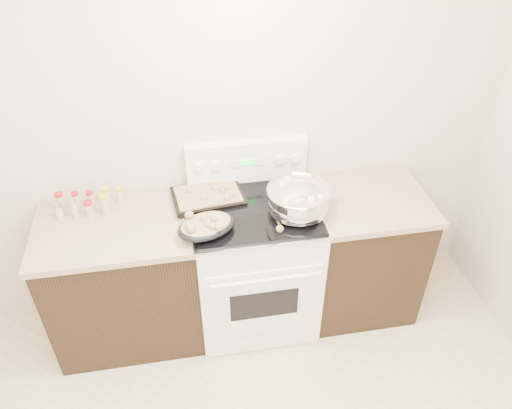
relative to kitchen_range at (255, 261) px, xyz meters
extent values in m
cube|color=beige|center=(-0.35, 0.35, 0.86)|extent=(4.00, 0.05, 2.70)
cube|color=black|center=(-0.83, 0.01, -0.05)|extent=(0.90, 0.64, 0.88)
cube|color=brown|center=(-0.83, 0.01, 0.41)|extent=(0.93, 0.67, 0.04)
cube|color=black|center=(0.73, 0.01, -0.05)|extent=(0.70, 0.64, 0.88)
cube|color=brown|center=(0.73, 0.01, 0.41)|extent=(0.73, 0.67, 0.04)
cube|color=white|center=(0.00, 0.00, -0.03)|extent=(0.76, 0.66, 0.92)
cube|color=white|center=(0.00, -0.34, -0.04)|extent=(0.70, 0.01, 0.55)
cube|color=black|center=(0.00, -0.35, -0.04)|extent=(0.42, 0.01, 0.22)
cylinder|color=white|center=(0.00, -0.38, 0.21)|extent=(0.65, 0.02, 0.02)
cube|color=white|center=(0.00, -0.34, -0.41)|extent=(0.70, 0.01, 0.14)
cube|color=silver|center=(0.00, 0.00, 0.44)|extent=(0.78, 0.68, 0.01)
cube|color=black|center=(0.00, 0.00, 0.45)|extent=(0.74, 0.64, 0.01)
cube|color=white|center=(0.00, 0.29, 0.59)|extent=(0.76, 0.07, 0.28)
cylinder|color=white|center=(-0.30, 0.24, 0.61)|extent=(0.06, 0.02, 0.06)
cylinder|color=white|center=(-0.20, 0.24, 0.61)|extent=(0.06, 0.02, 0.06)
cylinder|color=white|center=(0.20, 0.24, 0.61)|extent=(0.06, 0.02, 0.06)
cylinder|color=white|center=(0.30, 0.24, 0.61)|extent=(0.06, 0.02, 0.06)
cube|color=#19E533|center=(0.00, 0.25, 0.61)|extent=(0.09, 0.00, 0.04)
cube|color=silver|center=(-0.08, 0.25, 0.61)|extent=(0.05, 0.00, 0.05)
cube|color=silver|center=(0.08, 0.25, 0.61)|extent=(0.05, 0.00, 0.05)
ellipsoid|color=silver|center=(0.24, -0.10, 0.53)|extent=(0.44, 0.44, 0.22)
cylinder|color=silver|center=(0.24, -0.10, 0.46)|extent=(0.20, 0.20, 0.01)
torus|color=silver|center=(0.24, -0.10, 0.61)|extent=(0.37, 0.37, 0.02)
cylinder|color=silver|center=(0.24, -0.10, 0.55)|extent=(0.35, 0.35, 0.12)
cylinder|color=brown|center=(0.24, -0.10, 0.60)|extent=(0.33, 0.33, 0.00)
cube|color=#F8E6B7|center=(0.23, -0.19, 0.61)|extent=(0.04, 0.04, 0.03)
cube|color=#F8E6B7|center=(0.20, 0.03, 0.61)|extent=(0.04, 0.04, 0.03)
cube|color=#F8E6B7|center=(0.30, -0.08, 0.61)|extent=(0.03, 0.03, 0.02)
cube|color=#F8E6B7|center=(0.24, -0.05, 0.61)|extent=(0.03, 0.03, 0.02)
cube|color=#F8E6B7|center=(0.29, -0.19, 0.61)|extent=(0.03, 0.03, 0.03)
cube|color=#F8E6B7|center=(0.19, -0.03, 0.61)|extent=(0.03, 0.03, 0.02)
cube|color=#F8E6B7|center=(0.35, -0.18, 0.61)|extent=(0.04, 0.04, 0.03)
cube|color=#F8E6B7|center=(0.27, -0.11, 0.61)|extent=(0.03, 0.03, 0.02)
cube|color=#F8E6B7|center=(0.32, -0.11, 0.61)|extent=(0.04, 0.04, 0.02)
cube|color=#F8E6B7|center=(0.16, -0.05, 0.61)|extent=(0.04, 0.04, 0.03)
cube|color=#F8E6B7|center=(0.29, -0.13, 0.61)|extent=(0.04, 0.04, 0.03)
cube|color=#F8E6B7|center=(0.15, -0.18, 0.61)|extent=(0.04, 0.04, 0.03)
cube|color=#F8E6B7|center=(0.20, 0.00, 0.61)|extent=(0.03, 0.03, 0.03)
cube|color=#F8E6B7|center=(0.18, -0.07, 0.61)|extent=(0.04, 0.04, 0.03)
cube|color=#F8E6B7|center=(0.16, -0.01, 0.61)|extent=(0.04, 0.04, 0.03)
cube|color=#F8E6B7|center=(0.29, -0.20, 0.61)|extent=(0.05, 0.05, 0.03)
ellipsoid|color=black|center=(-0.31, -0.18, 0.49)|extent=(0.39, 0.33, 0.08)
ellipsoid|color=#A58658|center=(-0.31, -0.18, 0.51)|extent=(0.35, 0.29, 0.06)
sphere|color=#A58658|center=(-0.39, -0.25, 0.54)|extent=(0.05, 0.05, 0.05)
sphere|color=#A58658|center=(-0.40, -0.22, 0.54)|extent=(0.04, 0.04, 0.04)
sphere|color=#A58658|center=(-0.28, -0.24, 0.54)|extent=(0.04, 0.04, 0.04)
sphere|color=#A58658|center=(-0.26, -0.18, 0.54)|extent=(0.04, 0.04, 0.04)
sphere|color=#A58658|center=(-0.30, -0.22, 0.54)|extent=(0.04, 0.04, 0.04)
sphere|color=#A58658|center=(-0.24, -0.26, 0.54)|extent=(0.04, 0.04, 0.04)
sphere|color=#A58658|center=(-0.39, -0.13, 0.54)|extent=(0.05, 0.05, 0.05)
sphere|color=#A58658|center=(-0.31, -0.17, 0.54)|extent=(0.05, 0.05, 0.05)
cube|color=black|center=(-0.27, 0.14, 0.46)|extent=(0.46, 0.34, 0.02)
cube|color=#A58658|center=(-0.27, 0.14, 0.48)|extent=(0.41, 0.30, 0.02)
sphere|color=#A58658|center=(-0.16, 0.06, 0.49)|extent=(0.04, 0.04, 0.04)
sphere|color=#A58658|center=(-0.19, 0.18, 0.49)|extent=(0.04, 0.04, 0.04)
sphere|color=#A58658|center=(-0.11, 0.09, 0.49)|extent=(0.04, 0.04, 0.04)
sphere|color=#A58658|center=(-0.20, 0.05, 0.49)|extent=(0.05, 0.05, 0.05)
sphere|color=#A58658|center=(-0.29, 0.09, 0.49)|extent=(0.04, 0.04, 0.04)
sphere|color=#A58658|center=(-0.37, 0.18, 0.49)|extent=(0.04, 0.04, 0.04)
sphere|color=#A58658|center=(-0.17, 0.14, 0.49)|extent=(0.04, 0.04, 0.04)
sphere|color=#A58658|center=(-0.14, 0.17, 0.49)|extent=(0.04, 0.04, 0.04)
sphere|color=#A58658|center=(-0.22, 0.18, 0.49)|extent=(0.04, 0.04, 0.04)
sphere|color=#A58658|center=(-0.20, 0.18, 0.49)|extent=(0.04, 0.04, 0.04)
cylinder|color=olive|center=(0.11, -0.13, 0.46)|extent=(0.02, 0.24, 0.01)
sphere|color=olive|center=(0.10, -0.24, 0.47)|extent=(0.04, 0.04, 0.04)
sphere|color=#7CA1B9|center=(0.33, -0.14, 0.48)|extent=(0.08, 0.08, 0.08)
cylinder|color=#7CA1B9|center=(0.42, -0.08, 0.51)|extent=(0.22, 0.16, 0.07)
cylinder|color=#BFB28C|center=(-1.14, 0.20, 0.48)|extent=(0.04, 0.04, 0.11)
cylinder|color=#B21414|center=(-1.14, 0.20, 0.55)|extent=(0.05, 0.05, 0.02)
cylinder|color=#BFB28C|center=(-1.05, 0.20, 0.48)|extent=(0.04, 0.04, 0.10)
cylinder|color=#B21414|center=(-1.05, 0.20, 0.54)|extent=(0.04, 0.04, 0.02)
cylinder|color=#BFB28C|center=(-0.96, 0.20, 0.48)|extent=(0.04, 0.04, 0.10)
cylinder|color=#B21414|center=(-0.96, 0.20, 0.54)|extent=(0.04, 0.04, 0.02)
cylinder|color=#BFB28C|center=(-0.87, 0.21, 0.48)|extent=(0.04, 0.04, 0.10)
cylinder|color=gold|center=(-0.87, 0.21, 0.54)|extent=(0.04, 0.04, 0.02)
cylinder|color=#BFB28C|center=(-0.79, 0.20, 0.48)|extent=(0.04, 0.04, 0.10)
cylinder|color=gold|center=(-0.79, 0.20, 0.54)|extent=(0.04, 0.04, 0.02)
cylinder|color=#BFB28C|center=(-1.14, 0.11, 0.48)|extent=(0.05, 0.05, 0.09)
cylinder|color=#B2B2B7|center=(-1.14, 0.11, 0.53)|extent=(0.05, 0.05, 0.02)
cylinder|color=#BFB28C|center=(-1.05, 0.12, 0.48)|extent=(0.04, 0.04, 0.10)
cylinder|color=#B2B2B7|center=(-1.05, 0.12, 0.54)|extent=(0.04, 0.04, 0.02)
cylinder|color=#BFB28C|center=(-0.97, 0.11, 0.47)|extent=(0.05, 0.05, 0.09)
cylinder|color=#B21414|center=(-0.97, 0.11, 0.53)|extent=(0.05, 0.05, 0.02)
cylinder|color=#BFB28C|center=(-0.88, 0.11, 0.49)|extent=(0.04, 0.04, 0.11)
cylinder|color=gold|center=(-0.88, 0.11, 0.55)|extent=(0.04, 0.04, 0.02)
camera|label=1|loc=(-0.40, -2.33, 2.29)|focal=35.00mm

